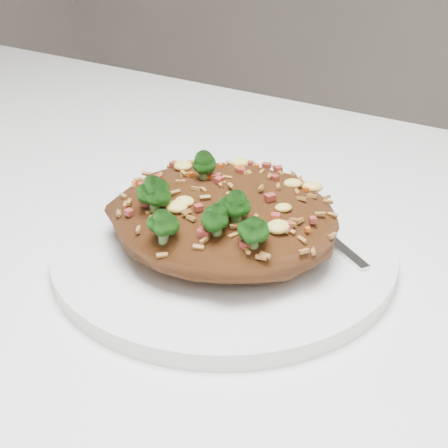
{
  "coord_description": "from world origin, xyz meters",
  "views": [
    {
      "loc": [
        0.33,
        -0.33,
        1.02
      ],
      "look_at": [
        0.1,
        0.02,
        0.78
      ],
      "focal_mm": 50.0,
      "sensor_mm": 36.0,
      "label": 1
    }
  ],
  "objects": [
    {
      "name": "fork",
      "position": [
        0.15,
        0.08,
        0.77
      ],
      "size": [
        0.14,
        0.1,
        0.0
      ],
      "rotation": [
        0.0,
        0.0,
        -0.58
      ],
      "color": "silver",
      "rests_on": "plate"
    },
    {
      "name": "plate",
      "position": [
        0.1,
        0.02,
        0.76
      ],
      "size": [
        0.27,
        0.27,
        0.01
      ],
      "primitive_type": "cylinder",
      "color": "white",
      "rests_on": "dining_table"
    },
    {
      "name": "fried_rice",
      "position": [
        0.1,
        0.02,
        0.79
      ],
      "size": [
        0.18,
        0.17,
        0.07
      ],
      "color": "brown",
      "rests_on": "plate"
    },
    {
      "name": "dining_table",
      "position": [
        0.0,
        0.0,
        0.66
      ],
      "size": [
        1.2,
        0.8,
        0.75
      ],
      "color": "white",
      "rests_on": "ground"
    }
  ]
}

